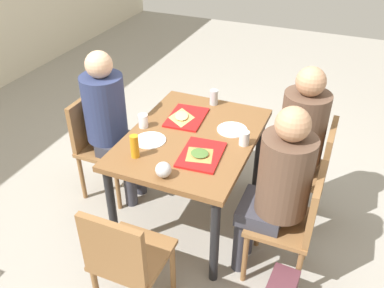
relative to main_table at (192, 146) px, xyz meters
The scene contains 20 objects.
ground_plane 0.66m from the main_table, ahead, with size 10.00×10.00×0.02m, color #9E998E.
main_table is the anchor object (origin of this frame).
chair_near_left 0.89m from the main_table, 109.77° to the right, with size 0.40×0.40×0.85m.
chair_near_right 0.89m from the main_table, 70.23° to the right, with size 0.40×0.40×0.85m.
chair_far_side 0.84m from the main_table, 90.00° to the left, with size 0.40×0.40×0.85m.
chair_left_end 0.99m from the main_table, behind, with size 0.40×0.40×0.85m.
person_in_red 0.75m from the main_table, 113.43° to the right, with size 0.32×0.42×1.26m.
person_in_brown_jacket 0.75m from the main_table, 66.57° to the right, with size 0.32×0.42×1.26m.
person_far_side 0.69m from the main_table, 90.00° to the left, with size 0.32×0.42×1.26m.
tray_red_near 0.28m from the main_table, 143.44° to the right, with size 0.36×0.26×0.02m, color red.
tray_red_far 0.27m from the main_table, 32.44° to the left, with size 0.36×0.26×0.02m, color red.
paper_plate_center 0.31m from the main_table, 126.34° to the left, with size 0.22×0.22×0.01m, color white.
paper_plate_near_edge 0.31m from the main_table, 53.66° to the right, with size 0.22×0.22×0.01m, color white.
pizza_slice_a 0.30m from the main_table, 146.72° to the right, with size 0.23×0.23×0.02m.
pizza_slice_b 0.27m from the main_table, 42.06° to the left, with size 0.25×0.21×0.02m.
plastic_cup_a 0.40m from the main_table, 94.54° to the left, with size 0.07×0.07×0.10m, color white.
plastic_cup_b 0.40m from the main_table, 85.46° to the right, with size 0.07×0.07×0.10m, color white.
soda_can 0.53m from the main_table, ahead, with size 0.07×0.07×0.12m, color #B7BCC6.
condiment_bottle 0.49m from the main_table, 147.89° to the left, with size 0.06×0.06×0.16m, color orange.
foil_bundle 0.52m from the main_table, behind, with size 0.10×0.10×0.10m, color silver.
Camera 1 is at (-2.28, -0.96, 2.30)m, focal length 38.57 mm.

